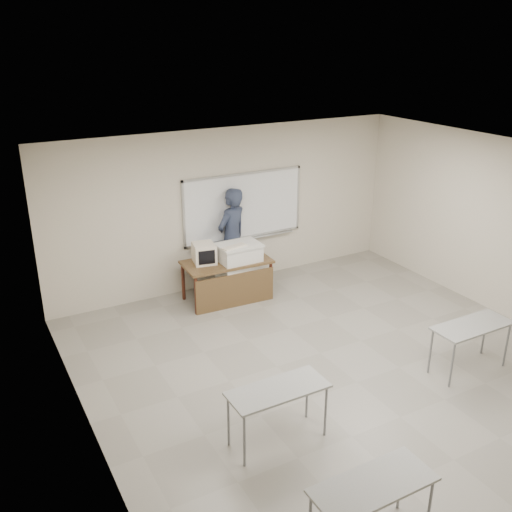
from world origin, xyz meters
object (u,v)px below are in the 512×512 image
podium (239,272)px  mouse (252,254)px  crt_monitor (204,253)px  keyboard (234,247)px  instructor_desk (230,273)px  laptop (227,254)px  presenter (232,238)px  whiteboard (244,207)px

podium → mouse: podium is taller
crt_monitor → keyboard: crt_monitor is taller
instructor_desk → laptop: (0.09, 0.27, 0.24)m
laptop → presenter: size_ratio=0.17×
laptop → whiteboard: bearing=59.5°
laptop → keyboard: (-0.04, -0.38, 0.27)m
instructor_desk → podium: podium is taller
laptop → mouse: 0.48m
crt_monitor → instructor_desk: bearing=-21.4°
whiteboard → keyboard: bearing=-126.2°
whiteboard → podium: whiteboard is taller
whiteboard → keyboard: whiteboard is taller
podium → crt_monitor: (-0.58, 0.23, 0.39)m
mouse → laptop: bearing=171.8°
podium → presenter: size_ratio=0.56×
instructor_desk → whiteboard: bearing=50.7°
podium → crt_monitor: bearing=158.4°
keyboard → mouse: bearing=16.2°
whiteboard → keyboard: size_ratio=5.42×
podium → crt_monitor: size_ratio=2.47×
instructor_desk → mouse: 0.61m
mouse → presenter: 0.55m
whiteboard → podium: 1.32m
whiteboard → presenter: whiteboard is taller
mouse → presenter: bearing=114.3°
whiteboard → crt_monitor: size_ratio=5.73×
whiteboard → keyboard: (-0.65, -0.89, -0.40)m
instructor_desk → presenter: (0.38, 0.64, 0.40)m
keyboard → presenter: 0.83m
mouse → podium: bearing=-152.3°
crt_monitor → keyboard: size_ratio=0.95×
whiteboard → keyboard: 1.17m
whiteboard → laptop: size_ratio=7.63×
podium → laptop: podium is taller
podium → laptop: size_ratio=3.29×
keyboard → presenter: size_ratio=0.24×
instructor_desk → podium: size_ratio=1.47×
laptop → keyboard: keyboard is taller
podium → laptop: bearing=113.7°
mouse → crt_monitor: bearing=179.9°
crt_monitor → presenter: presenter is taller
laptop → mouse: laptop is taller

